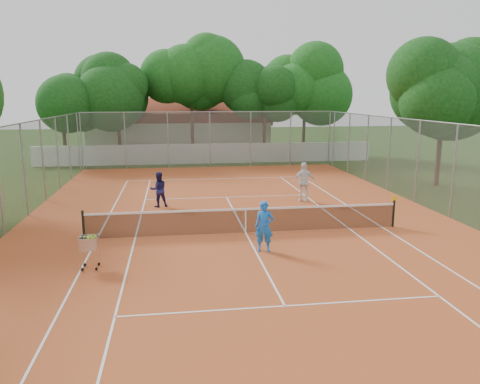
{
  "coord_description": "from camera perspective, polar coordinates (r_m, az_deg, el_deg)",
  "views": [
    {
      "loc": [
        -2.63,
        -16.92,
        5.15
      ],
      "look_at": [
        0.0,
        1.5,
        1.3
      ],
      "focal_mm": 35.0,
      "sensor_mm": 36.0,
      "label": 1
    }
  ],
  "objects": [
    {
      "name": "boundary_wall",
      "position": [
        36.28,
        -3.92,
        4.69
      ],
      "size": [
        26.0,
        0.3,
        1.5
      ],
      "primitive_type": "cube",
      "color": "white",
      "rests_on": "ground"
    },
    {
      "name": "ball_hopper",
      "position": [
        14.82,
        -17.87,
        -6.88
      ],
      "size": [
        0.66,
        0.66,
        1.11
      ],
      "primitive_type": "cube",
      "rotation": [
        0.0,
        0.0,
        -0.28
      ],
      "color": "silver",
      "rests_on": "court_pad"
    },
    {
      "name": "court_lines",
      "position": [
        17.87,
        0.68,
        -4.98
      ],
      "size": [
        10.98,
        23.78,
        0.01
      ],
      "primitive_type": "cube",
      "color": "white",
      "rests_on": "court_pad"
    },
    {
      "name": "clubhouse",
      "position": [
        46.02,
        -7.39,
        7.92
      ],
      "size": [
        16.4,
        9.0,
        4.4
      ],
      "primitive_type": "cube",
      "color": "beige",
      "rests_on": "ground"
    },
    {
      "name": "tennis_net",
      "position": [
        17.74,
        0.69,
        -3.47
      ],
      "size": [
        11.88,
        0.1,
        0.98
      ],
      "primitive_type": "cube",
      "color": "black",
      "rests_on": "court_pad"
    },
    {
      "name": "player_far_left",
      "position": [
        22.16,
        -9.89,
        0.31
      ],
      "size": [
        0.92,
        0.79,
        1.65
      ],
      "primitive_type": "imported",
      "rotation": [
        0.0,
        0.0,
        3.37
      ],
      "color": "#1B1A50",
      "rests_on": "court_pad"
    },
    {
      "name": "player_near",
      "position": [
        15.61,
        2.98,
        -4.22
      ],
      "size": [
        0.71,
        0.57,
        1.71
      ],
      "primitive_type": "imported",
      "rotation": [
        0.0,
        0.0,
        -0.29
      ],
      "color": "blue",
      "rests_on": "court_pad"
    },
    {
      "name": "tropical_trees",
      "position": [
        39.01,
        -4.34,
        11.43
      ],
      "size": [
        29.0,
        19.0,
        10.0
      ],
      "primitive_type": "cube",
      "color": "#0D3710",
      "rests_on": "ground"
    },
    {
      "name": "court_pad",
      "position": [
        17.87,
        0.68,
        -5.02
      ],
      "size": [
        18.0,
        34.0,
        0.02
      ],
      "primitive_type": "cube",
      "color": "#B55023",
      "rests_on": "ground"
    },
    {
      "name": "perimeter_fence",
      "position": [
        17.41,
        0.7,
        1.27
      ],
      "size": [
        18.0,
        34.0,
        4.0
      ],
      "primitive_type": "cube",
      "color": "slate",
      "rests_on": "ground"
    },
    {
      "name": "ground",
      "position": [
        17.88,
        0.68,
        -5.05
      ],
      "size": [
        120.0,
        120.0,
        0.0
      ],
      "primitive_type": "plane",
      "color": "#1B370F",
      "rests_on": "ground"
    },
    {
      "name": "player_far_right",
      "position": [
        23.13,
        7.83,
        1.22
      ],
      "size": [
        1.14,
        0.49,
        1.94
      ],
      "primitive_type": "imported",
      "rotation": [
        0.0,
        0.0,
        3.13
      ],
      "color": "white",
      "rests_on": "court_pad"
    }
  ]
}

